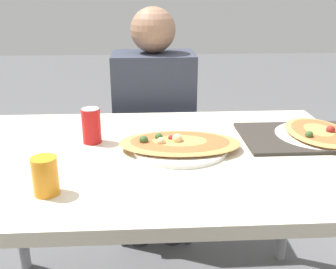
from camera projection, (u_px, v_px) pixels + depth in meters
The scene contains 8 objects.
dining_table at pixel (156, 171), 1.34m from camera, with size 1.36×0.90×0.76m.
chair_far_seated at pixel (154, 135), 2.13m from camera, with size 0.40×0.40×0.94m.
person_seated at pixel (154, 109), 1.95m from camera, with size 0.39×0.30×1.19m.
pizza_main at pixel (179, 144), 1.33m from camera, with size 0.43×0.32×0.06m.
soda_can at pixel (91, 126), 1.38m from camera, with size 0.07×0.07×0.12m.
drink_glass at pixel (45, 176), 1.03m from camera, with size 0.07×0.07×0.10m.
serving_tray at pixel (301, 137), 1.43m from camera, with size 0.43×0.31×0.01m.
pizza_second at pixel (318, 134), 1.43m from camera, with size 0.31×0.32×0.05m.
Camera 1 is at (-0.03, -1.21, 1.27)m, focal length 42.00 mm.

